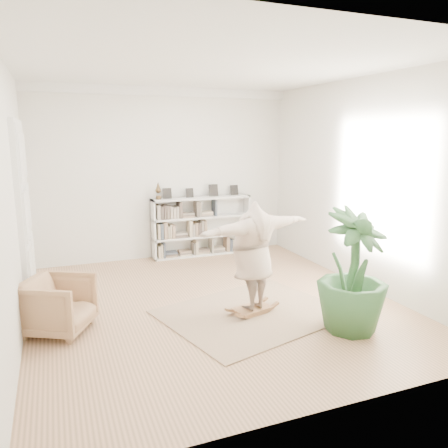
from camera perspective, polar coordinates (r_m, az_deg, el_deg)
name	(u,v)px	position (r m, az deg, el deg)	size (l,w,h in m)	color
floor	(213,303)	(7.06, -1.40, -10.29)	(6.00, 6.00, 0.00)	#8C6848
room_shell	(163,91)	(9.42, -7.92, 16.80)	(6.00, 6.00, 6.00)	silver
doors	(24,214)	(7.58, -24.64, 1.17)	(0.09, 1.78, 2.92)	white
bookshelf	(201,227)	(9.67, -2.99, -0.37)	(2.20, 0.35, 1.64)	silver
armchair	(58,305)	(6.37, -20.88, -9.88)	(0.81, 0.84, 0.76)	tan
rug	(252,313)	(6.68, 3.70, -11.53)	(2.50, 2.00, 0.02)	tan
rocker_board	(252,309)	(6.66, 3.71, -11.02)	(0.63, 0.47, 0.12)	brown
person	(253,253)	(6.38, 3.81, -3.78)	(1.98, 0.54, 1.61)	#BFA48F
houseplant	(353,271)	(6.12, 16.50, -5.93)	(0.94, 0.94, 1.68)	#2D582C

